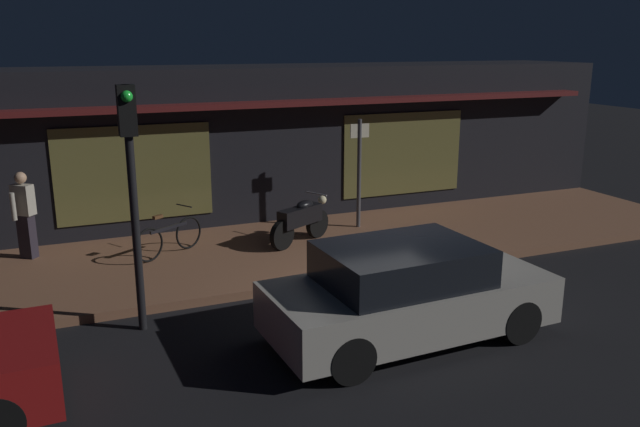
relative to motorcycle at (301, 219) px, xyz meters
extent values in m
plane|color=black|center=(0.18, -3.17, -0.65)|extent=(60.00, 60.00, 0.00)
cube|color=brown|center=(0.18, -0.17, -0.57)|extent=(18.00, 4.00, 0.15)
cube|color=black|center=(0.18, 3.23, 1.15)|extent=(18.00, 2.80, 3.60)
cube|color=brown|center=(-3.02, 1.81, 0.85)|extent=(3.20, 0.04, 2.00)
cube|color=brown|center=(3.38, 1.81, 0.85)|extent=(3.20, 0.04, 2.00)
cube|color=#591919|center=(0.18, 1.58, 2.20)|extent=(16.20, 0.50, 0.12)
cylinder|color=black|center=(-0.51, -0.28, -0.20)|extent=(0.59, 0.39, 0.60)
cylinder|color=black|center=(0.45, 0.24, -0.20)|extent=(0.59, 0.39, 0.60)
cube|color=black|center=(-0.03, -0.02, 0.08)|extent=(1.10, 0.77, 0.36)
ellipsoid|color=black|center=(0.10, 0.05, 0.28)|extent=(0.50, 0.42, 0.20)
sphere|color=#F9EDB7|center=(0.60, 0.32, 0.28)|extent=(0.18, 0.18, 0.18)
cylinder|color=gray|center=(0.43, 0.23, 0.45)|extent=(0.29, 0.50, 0.03)
torus|color=black|center=(-3.06, -0.02, -0.17)|extent=(0.58, 0.38, 0.66)
torus|color=black|center=(-2.21, 0.50, -0.17)|extent=(0.58, 0.38, 0.66)
cube|color=black|center=(-2.64, 0.24, 0.05)|extent=(0.79, 0.51, 0.06)
cube|color=brown|center=(-2.85, 0.11, 0.32)|extent=(0.21, 0.17, 0.06)
cylinder|color=black|center=(-2.28, 0.46, 0.40)|extent=(0.24, 0.37, 0.02)
cube|color=#28232D|center=(-5.16, 1.13, -0.07)|extent=(0.34, 0.33, 0.85)
cube|color=#B2AD9E|center=(-5.16, 1.13, 0.64)|extent=(0.43, 0.41, 0.58)
sphere|color=tan|center=(-5.16, 1.13, 1.06)|extent=(0.22, 0.22, 0.22)
cylinder|color=#B2AD9E|center=(-4.99, 1.33, 0.57)|extent=(0.13, 0.13, 0.52)
cylinder|color=#B2AD9E|center=(-5.33, 0.93, 0.57)|extent=(0.13, 0.13, 0.52)
cylinder|color=#47474C|center=(1.61, 0.64, 0.70)|extent=(0.09, 0.09, 2.40)
cube|color=beige|center=(1.61, 0.64, 1.65)|extent=(0.44, 0.03, 0.30)
cylinder|color=black|center=(-3.56, -2.66, 1.15)|extent=(0.12, 0.12, 3.60)
cube|color=black|center=(-3.56, -2.66, 2.60)|extent=(0.24, 0.24, 0.70)
sphere|color=#1ED838|center=(-3.56, -2.79, 2.80)|extent=(0.16, 0.16, 0.16)
cylinder|color=black|center=(1.27, -3.61, -0.33)|extent=(0.65, 0.25, 0.64)
cylinder|color=black|center=(1.33, -5.17, -0.33)|extent=(0.65, 0.25, 0.64)
cylinder|color=black|center=(-1.43, -3.72, -0.33)|extent=(0.65, 0.25, 0.64)
cylinder|color=black|center=(-1.37, -5.28, -0.33)|extent=(0.65, 0.25, 0.64)
cube|color=#9E998E|center=(-0.05, -4.45, -0.10)|extent=(4.17, 1.93, 0.68)
cube|color=black|center=(-0.20, -4.45, 0.45)|extent=(2.26, 1.69, 0.64)
camera|label=1|loc=(-4.56, -11.97, 3.52)|focal=36.54mm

